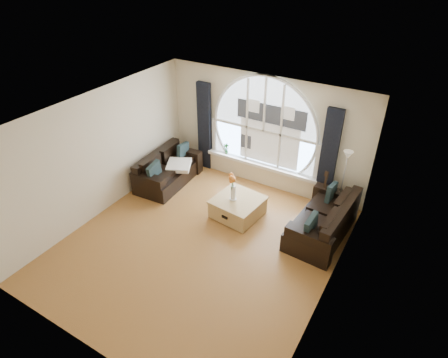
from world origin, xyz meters
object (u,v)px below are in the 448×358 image
coffee_chest (238,207)px  guitar (325,190)px  sofa_left (168,169)px  floor_lamp (342,185)px  potted_plant (226,149)px  sofa_right (322,219)px  vase_flowers (233,184)px

coffee_chest → guitar: guitar is taller
sofa_left → guitar: 3.75m
coffee_chest → floor_lamp: floor_lamp is taller
floor_lamp → potted_plant: floor_lamp is taller
floor_lamp → guitar: (-0.35, 0.05, -0.27)m
sofa_right → sofa_left: bearing=-176.1°
sofa_right → guitar: bearing=110.3°
sofa_left → floor_lamp: 4.10m
sofa_left → coffee_chest: size_ratio=1.78×
guitar → potted_plant: size_ratio=3.85×
vase_flowers → floor_lamp: (1.96, 1.17, -0.02)m
coffee_chest → floor_lamp: bearing=37.1°
vase_flowers → floor_lamp: floor_lamp is taller
coffee_chest → potted_plant: 1.91m
floor_lamp → guitar: 0.45m
sofa_left → coffee_chest: (2.12, -0.30, -0.16)m
vase_flowers → guitar: vase_flowers is taller
sofa_right → potted_plant: size_ratio=6.66×
coffee_chest → guitar: size_ratio=0.91×
sofa_right → potted_plant: (-2.92, 1.15, 0.29)m
sofa_left → coffee_chest: sofa_left is taller
coffee_chest → potted_plant: bearing=134.8°
coffee_chest → vase_flowers: size_ratio=1.38×
vase_flowers → guitar: (1.61, 1.22, -0.29)m
floor_lamp → potted_plant: bearing=173.4°
sofa_right → vase_flowers: (-1.86, -0.37, 0.42)m
sofa_right → floor_lamp: 0.90m
coffee_chest → potted_plant: (-1.15, 1.46, 0.45)m
sofa_left → floor_lamp: bearing=8.0°
sofa_left → vase_flowers: (2.04, -0.36, 0.42)m
sofa_left → coffee_chest: 2.15m
coffee_chest → potted_plant: potted_plant is taller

